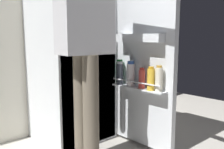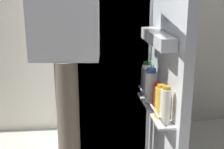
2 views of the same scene
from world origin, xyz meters
name	(u,v)px [view 1 (image 1 of 2)]	position (x,y,z in m)	size (l,w,h in m)	color
kitchen_wall	(50,18)	(0.00, 0.93, 1.21)	(4.40, 0.10, 2.43)	silver
refrigerator	(77,56)	(0.03, 0.50, 0.83)	(0.71, 1.28, 1.66)	silver
person	(86,29)	(-0.24, -0.02, 1.07)	(0.55, 0.76, 1.77)	#665B4C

